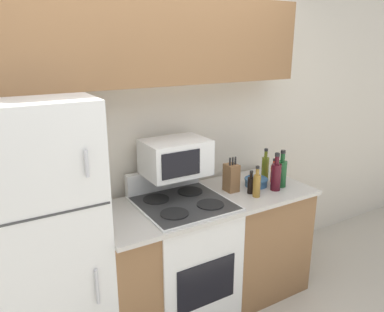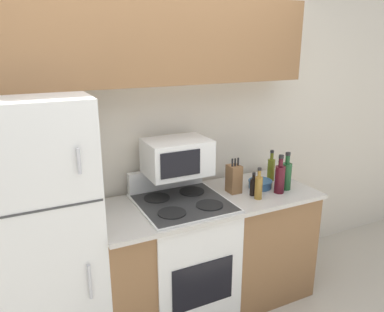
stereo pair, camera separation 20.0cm
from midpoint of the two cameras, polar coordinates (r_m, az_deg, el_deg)
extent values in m
cube|color=beige|center=(2.88, -5.13, 1.88)|extent=(8.00, 0.05, 2.55)
cube|color=brown|center=(3.02, 4.33, -14.61)|extent=(1.66, 0.64, 0.89)
cube|color=#BCB7AD|center=(2.79, 4.75, -6.75)|extent=(1.66, 0.68, 0.03)
cube|color=silver|center=(2.51, -19.96, -11.43)|extent=(0.68, 0.68, 1.74)
cube|color=#383838|center=(2.07, -19.68, -7.88)|extent=(0.66, 0.01, 0.01)
cylinder|color=#B7B7BC|center=(2.00, -14.14, -0.80)|extent=(0.02, 0.02, 0.14)
cylinder|color=#B7B7BC|center=(2.32, -12.80, -18.27)|extent=(0.02, 0.02, 0.22)
cube|color=brown|center=(2.62, -4.10, 17.08)|extent=(2.34, 0.31, 0.58)
cube|color=silver|center=(2.91, 0.67, -15.42)|extent=(0.63, 0.64, 0.93)
cube|color=black|center=(2.68, 3.96, -19.02)|extent=(0.46, 0.01, 0.33)
cube|color=#2D2D2D|center=(2.69, 0.70, -7.15)|extent=(0.61, 0.61, 0.01)
cube|color=silver|center=(2.91, -2.01, -3.41)|extent=(0.61, 0.06, 0.16)
cylinder|color=black|center=(2.51, -0.76, -8.69)|extent=(0.19, 0.19, 0.01)
cylinder|color=black|center=(2.64, 4.89, -7.48)|extent=(0.19, 0.19, 0.01)
cylinder|color=black|center=(2.75, -3.30, -6.41)|extent=(0.19, 0.19, 0.01)
cylinder|color=black|center=(2.86, 1.98, -5.42)|extent=(0.19, 0.19, 0.01)
cube|color=silver|center=(2.72, -0.23, -0.13)|extent=(0.46, 0.33, 0.26)
cube|color=black|center=(2.56, 0.50, -1.26)|extent=(0.30, 0.01, 0.18)
cube|color=brown|center=(2.88, 8.39, -3.50)|extent=(0.09, 0.11, 0.21)
cylinder|color=black|center=(2.81, 8.20, -1.02)|extent=(0.01, 0.01, 0.06)
cylinder|color=black|center=(2.83, 8.63, -0.95)|extent=(0.01, 0.01, 0.06)
cylinder|color=black|center=(2.84, 9.05, -0.88)|extent=(0.01, 0.01, 0.06)
cylinder|color=#335B84|center=(3.03, 12.22, -4.26)|extent=(0.18, 0.18, 0.06)
torus|color=#335B84|center=(3.02, 12.25, -3.75)|extent=(0.19, 0.19, 0.01)
cylinder|color=red|center=(3.12, 14.91, -3.01)|extent=(0.05, 0.05, 0.14)
cylinder|color=red|center=(3.09, 15.04, -1.41)|extent=(0.02, 0.02, 0.04)
cylinder|color=black|center=(3.08, 15.08, -0.88)|extent=(0.02, 0.03, 0.02)
cylinder|color=#194C23|center=(3.03, 16.04, -3.04)|extent=(0.08, 0.08, 0.21)
cylinder|color=#194C23|center=(2.98, 16.25, -0.54)|extent=(0.03, 0.03, 0.07)
cylinder|color=black|center=(2.97, 16.32, 0.28)|extent=(0.04, 0.04, 0.02)
cylinder|color=olive|center=(2.80, 12.14, -4.82)|extent=(0.06, 0.06, 0.17)
cylinder|color=olive|center=(2.76, 12.28, -2.69)|extent=(0.03, 0.03, 0.05)
cylinder|color=black|center=(2.75, 12.33, -1.98)|extent=(0.03, 0.03, 0.02)
cylinder|color=#5B6619|center=(3.19, 13.72, -2.10)|extent=(0.06, 0.06, 0.18)
cylinder|color=#5B6619|center=(3.15, 13.87, -0.05)|extent=(0.03, 0.03, 0.06)
cylinder|color=black|center=(3.14, 13.92, 0.63)|extent=(0.03, 0.03, 0.02)
cylinder|color=#470F19|center=(2.94, 15.13, -3.52)|extent=(0.08, 0.08, 0.21)
cylinder|color=#470F19|center=(2.90, 15.33, -0.96)|extent=(0.03, 0.03, 0.07)
cylinder|color=black|center=(2.89, 15.40, -0.11)|extent=(0.04, 0.04, 0.02)
cylinder|color=black|center=(2.87, 11.32, -4.71)|extent=(0.05, 0.05, 0.13)
cylinder|color=black|center=(2.84, 11.41, -3.16)|extent=(0.02, 0.02, 0.04)
cylinder|color=black|center=(2.83, 11.44, -2.64)|extent=(0.03, 0.03, 0.01)
camera|label=1|loc=(0.10, -87.78, 0.67)|focal=35.00mm
camera|label=2|loc=(0.10, 92.22, -0.67)|focal=35.00mm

